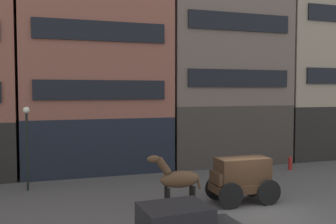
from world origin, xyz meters
TOP-DOWN VIEW (x-y plane):
  - ground_plane at (0.00, 0.00)m, footprint 120.00×120.00m
  - building_center_left at (-5.12, 11.22)m, footprint 9.23×7.05m
  - building_center_right at (3.54, 11.22)m, footprint 8.78×7.05m
  - building_far_right at (12.80, 11.23)m, footprint 10.46×7.05m
  - cargo_wagon at (-0.07, 1.12)m, footprint 2.92×1.54m
  - draft_horse at (-3.02, 1.12)m, footprint 2.34×0.62m
  - streetlamp_curbside at (-9.02, 6.15)m, footprint 0.32×0.32m
  - fire_hydrant_curbside at (6.22, 6.29)m, footprint 0.24×0.24m

SIDE VIEW (x-z plane):
  - ground_plane at x=0.00m, z-range 0.00..0.00m
  - fire_hydrant_curbside at x=6.22m, z-range 0.01..0.84m
  - cargo_wagon at x=-0.07m, z-range 0.16..2.14m
  - draft_horse at x=-3.02m, z-range 0.12..2.42m
  - streetlamp_curbside at x=-9.02m, z-range 0.61..4.73m
  - building_far_right at x=12.80m, z-range 0.04..12.83m
  - building_center_left at x=-5.12m, z-range 0.04..16.94m
  - building_center_right at x=3.54m, z-range 0.04..18.52m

